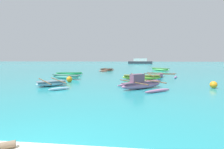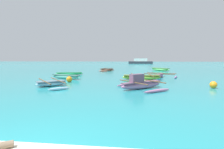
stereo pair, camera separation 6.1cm
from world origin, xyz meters
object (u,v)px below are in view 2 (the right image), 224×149
(moored_boat_0, at_px, (66,77))
(moored_boat_3, at_px, (142,77))
(moored_boat_7, at_px, (107,70))
(moored_boat_1, at_px, (160,69))
(moored_boat_2, at_px, (160,75))
(distant_ferry, at_px, (140,62))
(moored_boat_6, at_px, (51,83))
(mooring_buoy_2, at_px, (213,85))
(mooring_buoy_1, at_px, (69,79))
(moored_boat_4, at_px, (69,73))
(moored_boat_5, at_px, (141,84))

(moored_boat_0, bearing_deg, moored_boat_3, 23.51)
(moored_boat_7, bearing_deg, moored_boat_1, 21.22)
(moored_boat_2, distance_m, distant_ferry, 51.88)
(moored_boat_6, bearing_deg, moored_boat_0, 59.23)
(moored_boat_1, height_order, moored_boat_3, moored_boat_3)
(moored_boat_6, height_order, mooring_buoy_2, mooring_buoy_2)
(mooring_buoy_1, bearing_deg, moored_boat_7, 84.45)
(mooring_buoy_1, bearing_deg, moored_boat_2, 29.86)
(moored_boat_3, distance_m, moored_boat_4, 9.98)
(mooring_buoy_1, bearing_deg, moored_boat_3, 20.33)
(moored_boat_7, distance_m, mooring_buoy_1, 14.10)
(moored_boat_1, relative_size, moored_boat_4, 0.97)
(moored_boat_6, distance_m, mooring_buoy_2, 11.86)
(moored_boat_4, distance_m, mooring_buoy_1, 7.19)
(moored_boat_3, xyz_separation_m, mooring_buoy_1, (-6.51, -2.41, 0.00))
(moored_boat_1, bearing_deg, moored_boat_5, -52.54)
(moored_boat_2, height_order, moored_boat_3, moored_boat_3)
(moored_boat_7, bearing_deg, moored_boat_2, -39.72)
(moored_boat_1, distance_m, moored_boat_7, 9.16)
(moored_boat_1, height_order, moored_boat_6, moored_boat_1)
(moored_boat_6, xyz_separation_m, moored_boat_7, (1.91, 16.43, -0.00))
(distant_ferry, bearing_deg, moored_boat_7, -100.01)
(moored_boat_0, height_order, moored_boat_6, moored_boat_6)
(moored_boat_3, height_order, moored_boat_7, moored_boat_3)
(moored_boat_4, distance_m, moored_boat_7, 8.24)
(mooring_buoy_1, relative_size, mooring_buoy_2, 1.03)
(moored_boat_3, relative_size, mooring_buoy_2, 8.24)
(moored_boat_6, bearing_deg, mooring_buoy_1, 38.17)
(moored_boat_6, height_order, distant_ferry, distant_ferry)
(mooring_buoy_1, bearing_deg, moored_boat_0, 118.38)
(moored_boat_4, xyz_separation_m, moored_boat_6, (1.94, -9.14, 0.04))
(distant_ferry, bearing_deg, moored_boat_2, -90.25)
(moored_boat_7, height_order, mooring_buoy_1, mooring_buoy_1)
(moored_boat_3, bearing_deg, moored_boat_1, 69.52)
(moored_boat_3, bearing_deg, mooring_buoy_1, -163.85)
(moored_boat_1, distance_m, moored_boat_6, 21.08)
(moored_boat_2, bearing_deg, moored_boat_6, 148.68)
(moored_boat_7, xyz_separation_m, distant_ferry, (7.57, 42.84, 0.64))
(moored_boat_5, relative_size, mooring_buoy_2, 7.70)
(moored_boat_4, bearing_deg, mooring_buoy_2, -46.94)
(moored_boat_2, bearing_deg, mooring_buoy_2, -139.44)
(moored_boat_5, distance_m, mooring_buoy_1, 6.81)
(moored_boat_3, distance_m, moored_boat_7, 12.71)
(distant_ferry, bearing_deg, moored_boat_1, -87.98)
(moored_boat_3, relative_size, mooring_buoy_1, 7.97)
(moored_boat_4, bearing_deg, moored_boat_6, -92.66)
(moored_boat_2, xyz_separation_m, mooring_buoy_2, (2.61, -6.97, 0.04))
(moored_boat_6, height_order, moored_boat_7, moored_boat_7)
(mooring_buoy_2, bearing_deg, moored_boat_5, -170.32)
(moored_boat_4, relative_size, mooring_buoy_1, 6.83)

